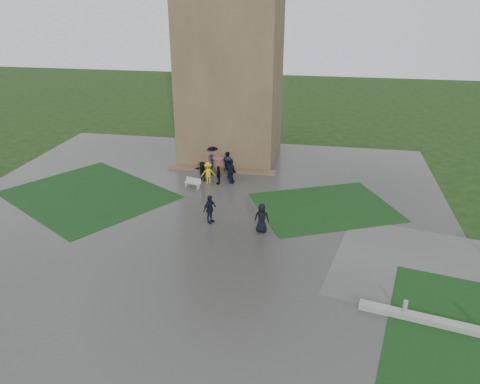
% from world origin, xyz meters
% --- Properties ---
extents(ground, '(120.00, 120.00, 0.00)m').
position_xyz_m(ground, '(0.00, 0.00, 0.00)').
color(ground, black).
extents(plaza, '(34.00, 34.00, 0.02)m').
position_xyz_m(plaza, '(0.00, 2.00, 0.01)').
color(plaza, '#373735').
rests_on(plaza, ground).
extents(lawn_inset_left, '(14.10, 13.46, 0.01)m').
position_xyz_m(lawn_inset_left, '(-8.50, 4.00, 0.03)').
color(lawn_inset_left, black).
rests_on(lawn_inset_left, plaza).
extents(lawn_inset_right, '(11.12, 10.15, 0.01)m').
position_xyz_m(lawn_inset_right, '(8.50, 5.00, 0.03)').
color(lawn_inset_right, black).
rests_on(lawn_inset_right, plaza).
extents(tower, '(8.00, 8.00, 18.00)m').
position_xyz_m(tower, '(0.00, 15.00, 9.00)').
color(tower, brown).
rests_on(tower, ground).
extents(tower_plinth, '(9.00, 0.80, 0.22)m').
position_xyz_m(tower_plinth, '(0.00, 10.60, 0.13)').
color(tower_plinth, brown).
rests_on(tower_plinth, plaza).
extents(bench, '(1.34, 0.73, 0.74)m').
position_xyz_m(bench, '(-1.38, 6.78, 0.40)').
color(bench, '#ADADA8').
rests_on(bench, plaza).
extents(visitor_cluster, '(3.57, 3.64, 2.54)m').
position_xyz_m(visitor_cluster, '(0.11, 8.77, 1.13)').
color(visitor_cluster, black).
rests_on(visitor_cluster, plaza).
extents(pedestrian_mid, '(1.08, 1.27, 1.89)m').
position_xyz_m(pedestrian_mid, '(1.30, 1.32, 0.96)').
color(pedestrian_mid, black).
rests_on(pedestrian_mid, plaza).
extents(pedestrian_near, '(0.96, 0.70, 1.86)m').
position_xyz_m(pedestrian_near, '(4.73, 0.69, 0.95)').
color(pedestrian_near, black).
rests_on(pedestrian_near, plaza).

